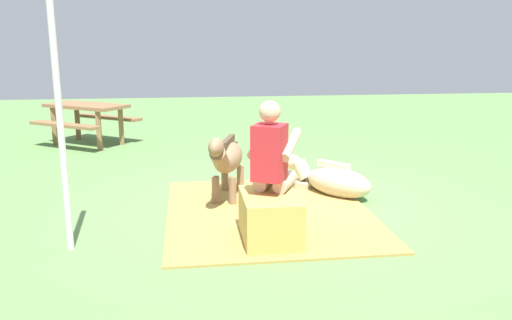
% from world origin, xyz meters
% --- Properties ---
extents(ground_plane, '(24.00, 24.00, 0.00)m').
position_xyz_m(ground_plane, '(0.00, 0.00, 0.00)').
color(ground_plane, '#608C4C').
extents(hay_patch, '(2.67, 2.23, 0.02)m').
position_xyz_m(hay_patch, '(-0.30, 0.14, 0.01)').
color(hay_patch, '#AD8C47').
rests_on(hay_patch, ground).
extents(hay_bale, '(0.75, 0.52, 0.46)m').
position_xyz_m(hay_bale, '(-1.12, 0.26, 0.23)').
color(hay_bale, tan).
rests_on(hay_bale, ground).
extents(person_seated, '(0.72, 0.59, 1.34)m').
position_xyz_m(person_seated, '(-0.97, 0.21, 0.74)').
color(person_seated, '#D8AD8C').
rests_on(person_seated, ground).
extents(pony_standing, '(1.32, 0.56, 0.87)m').
position_xyz_m(pony_standing, '(0.22, 0.56, 0.52)').
color(pony_standing, '#8C6B4C').
rests_on(pony_standing, ground).
extents(pony_lying, '(1.21, 1.06, 0.42)m').
position_xyz_m(pony_lying, '(0.28, -0.74, 0.19)').
color(pony_lying, beige).
rests_on(pony_lying, ground).
extents(tent_pole_left, '(0.06, 0.06, 2.28)m').
position_xyz_m(tent_pole_left, '(-1.06, 2.11, 1.14)').
color(tent_pole_left, silver).
rests_on(tent_pole_left, ground).
extents(picnic_bench, '(1.93, 1.98, 0.75)m').
position_xyz_m(picnic_bench, '(3.99, 2.82, 0.58)').
color(picnic_bench, olive).
rests_on(picnic_bench, ground).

